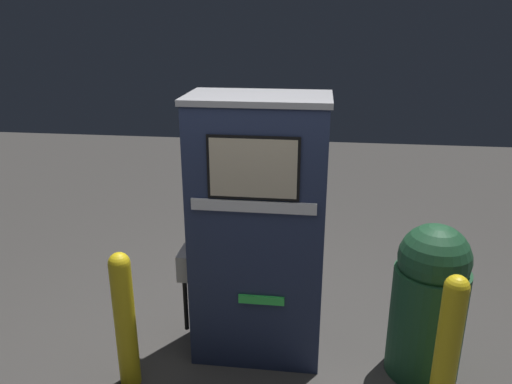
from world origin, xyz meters
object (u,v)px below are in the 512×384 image
Objects in this scene: safety_bollard at (125,317)px; safety_bollard_far at (448,348)px; trash_bin at (429,301)px; gas_pump at (258,231)px.

safety_bollard is 2.06m from safety_bollard_far.
safety_bollard is 2.07m from trash_bin.
gas_pump reaches higher than safety_bollard_far.
gas_pump is 1.94× the size of safety_bollard.
safety_bollard is 0.97× the size of safety_bollard_far.
gas_pump is 1.88× the size of safety_bollard_far.
safety_bollard is (-0.83, -0.51, -0.45)m from gas_pump.
safety_bollard_far is (2.05, -0.09, 0.02)m from safety_bollard.
gas_pump reaches higher than safety_bollard.
gas_pump is 1.07m from safety_bollard.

